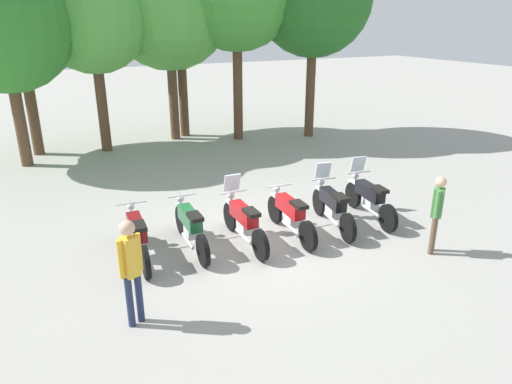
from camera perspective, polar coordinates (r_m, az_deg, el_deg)
ground_plane at (r=10.19m, az=1.25°, el=-5.63°), size 80.00×80.00×0.00m
motorcycle_0 at (r=9.44m, az=-14.37°, el=-5.16°), size 0.62×2.19×0.99m
motorcycle_1 at (r=9.64m, az=-8.07°, el=-4.13°), size 0.62×2.19×0.99m
motorcycle_2 at (r=9.75m, az=-1.54°, el=-3.53°), size 0.62×2.19×1.37m
motorcycle_3 at (r=10.14m, az=4.21°, el=-2.69°), size 0.62×2.19×0.99m
motorcycle_4 at (r=10.66m, az=9.35°, el=-1.64°), size 0.73×2.17×1.37m
motorcycle_5 at (r=11.31m, az=13.73°, el=-0.66°), size 0.67×2.18×1.37m
person_0 at (r=9.87m, az=21.34°, el=-2.01°), size 0.37×0.31×1.63m
person_1 at (r=7.26m, az=-15.12°, el=-8.63°), size 0.40×0.30×1.76m
tree_0 at (r=16.30m, az=-28.70°, el=17.58°), size 4.03×4.03×6.35m
tree_1 at (r=17.60m, az=-27.53°, el=19.53°), size 4.64×4.64×7.18m
tree_2 at (r=17.21m, az=-19.51°, el=19.58°), size 3.72×3.72×6.42m
tree_3 at (r=18.37m, az=-10.81°, el=21.69°), size 4.70×4.70×7.33m
tree_4 at (r=18.86m, az=-9.54°, el=21.90°), size 4.18×4.18×7.14m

